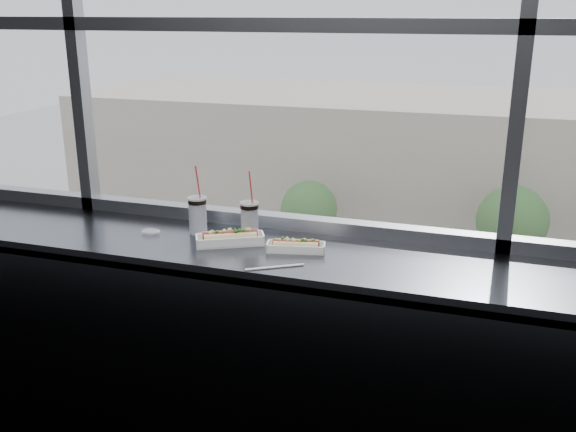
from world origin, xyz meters
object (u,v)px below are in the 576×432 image
(soda_cup_right, at_px, (250,218))
(tree_left, at_px, (309,209))
(pedestrian_a, at_px, (375,261))
(tree_center, at_px, (512,221))
(car_far_a, at_px, (281,275))
(loose_straw, at_px, (275,267))
(wrapper, at_px, (151,231))
(car_near_b, at_px, (266,365))
(hotdog_tray_left, at_px, (230,238))
(hotdog_tray_right, at_px, (296,246))
(car_near_c, at_px, (410,389))
(car_near_a, at_px, (60,331))
(soda_cup_left, at_px, (198,213))
(car_far_b, at_px, (498,302))

(soda_cup_right, bearing_deg, tree_left, 105.56)
(pedestrian_a, height_order, tree_center, tree_center)
(soda_cup_right, height_order, car_far_a, soda_cup_right)
(loose_straw, distance_m, wrapper, 0.70)
(soda_cup_right, xyz_separation_m, car_near_b, (-5.90, 16.18, -11.07))
(hotdog_tray_left, height_order, pedestrian_a, hotdog_tray_left)
(car_far_a, bearing_deg, soda_cup_right, -166.86)
(loose_straw, xyz_separation_m, car_near_b, (-6.11, 16.48, -10.98))
(hotdog_tray_right, xyz_separation_m, car_near_c, (-1.12, 16.28, -10.96))
(car_near_a, xyz_separation_m, pedestrian_a, (10.38, 11.07, -0.02))
(soda_cup_left, relative_size, car_far_a, 0.05)
(loose_straw, height_order, car_far_a, loose_straw)
(car_far_b, relative_size, car_near_c, 0.93)
(hotdog_tray_right, xyz_separation_m, car_near_a, (-14.73, 16.28, -11.04))
(hotdog_tray_left, height_order, hotdog_tray_right, hotdog_tray_left)
(loose_straw, relative_size, tree_left, 0.05)
(soda_cup_right, height_order, tree_left, soda_cup_right)
(hotdog_tray_right, height_order, car_far_a, hotdog_tray_right)
(soda_cup_left, distance_m, pedestrian_a, 29.70)
(car_near_b, xyz_separation_m, car_far_a, (-2.18, 8.00, -0.07))
(hotdog_tray_right, bearing_deg, car_near_b, 98.48)
(car_far_b, height_order, pedestrian_a, car_far_b)
(car_near_a, height_order, pedestrian_a, car_near_a)
(car_near_a, height_order, tree_left, tree_left)
(hotdog_tray_left, relative_size, loose_straw, 1.29)
(wrapper, relative_size, car_near_b, 0.01)
(soda_cup_left, xyz_separation_m, soda_cup_right, (0.24, 0.01, -0.00))
(hotdog_tray_left, relative_size, car_far_b, 0.05)
(hotdog_tray_left, xyz_separation_m, tree_left, (-7.80, 28.29, -8.96))
(car_near_a, bearing_deg, car_far_a, -32.17)
(car_near_c, bearing_deg, hotdog_tray_right, -169.86)
(wrapper, distance_m, car_near_b, 20.37)
(car_near_b, relative_size, pedestrian_a, 3.11)
(car_near_b, relative_size, tree_left, 1.37)
(car_far_a, height_order, tree_center, tree_center)
(hotdog_tray_right, xyz_separation_m, car_near_b, (-6.14, 16.28, -11.00))
(car_near_c, bearing_deg, tree_center, -8.05)
(hotdog_tray_left, distance_m, soda_cup_left, 0.22)
(hotdog_tray_right, xyz_separation_m, car_far_a, (-8.32, 24.28, -11.07))
(soda_cup_left, relative_size, loose_straw, 1.36)
(tree_left, relative_size, tree_center, 0.89)
(loose_straw, distance_m, car_far_a, 28.11)
(pedestrian_a, bearing_deg, hotdog_tray_right, -170.95)
(car_near_a, bearing_deg, tree_left, -22.40)
(tree_center, bearing_deg, wrapper, -95.28)
(loose_straw, height_order, car_near_b, loose_straw)
(car_far_b, xyz_separation_m, car_near_a, (-16.32, -8.00, -0.01))
(car_far_b, xyz_separation_m, car_near_c, (-2.71, -8.00, 0.08))
(wrapper, height_order, tree_left, wrapper)
(soda_cup_right, xyz_separation_m, car_far_a, (-8.07, 24.18, -11.13))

